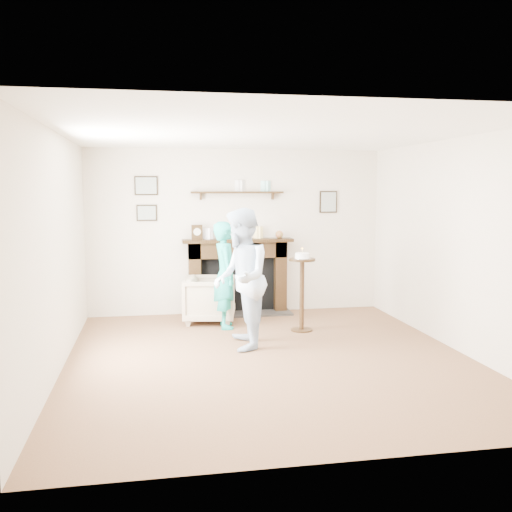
# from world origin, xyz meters

# --- Properties ---
(ground) EXTENTS (5.00, 5.00, 0.00)m
(ground) POSITION_xyz_m (0.00, 0.00, 0.00)
(ground) COLOR brown
(ground) RESTS_ON ground
(room_shell) EXTENTS (4.54, 5.02, 2.52)m
(room_shell) POSITION_xyz_m (-0.00, 0.69, 1.62)
(room_shell) COLOR beige
(room_shell) RESTS_ON ground
(armchair) EXTENTS (0.83, 0.82, 0.66)m
(armchair) POSITION_xyz_m (-0.48, 1.90, 0.00)
(armchair) COLOR tan
(armchair) RESTS_ON ground
(man) EXTENTS (0.71, 0.87, 1.68)m
(man) POSITION_xyz_m (-0.25, 0.48, 0.00)
(man) COLOR #CBDDFF
(man) RESTS_ON ground
(woman) EXTENTS (0.35, 0.54, 1.47)m
(woman) POSITION_xyz_m (-0.30, 1.54, 0.00)
(woman) COLOR teal
(woman) RESTS_ON ground
(pedestal_table) EXTENTS (0.35, 0.35, 1.13)m
(pedestal_table) POSITION_xyz_m (0.68, 1.17, 0.69)
(pedestal_table) COLOR black
(pedestal_table) RESTS_ON ground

